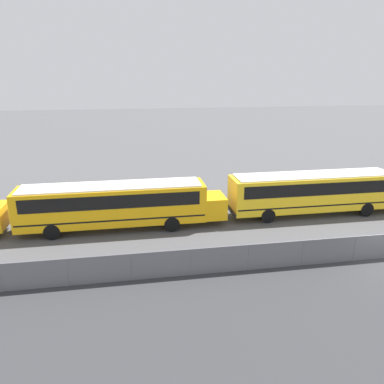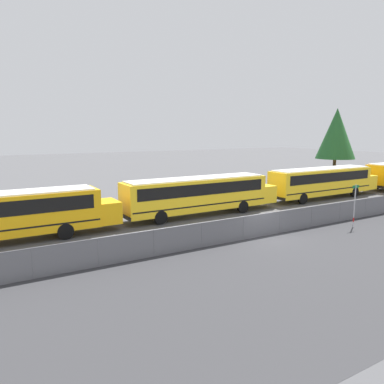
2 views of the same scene
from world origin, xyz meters
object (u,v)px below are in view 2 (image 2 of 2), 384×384
(tree_1, at_px, (336,134))
(school_bus_3, at_px, (200,193))
(school_bus_2, at_px, (0,214))
(school_bus_4, at_px, (324,180))
(street_sign, at_px, (355,205))

(tree_1, bearing_deg, school_bus_3, -161.25)
(school_bus_3, xyz_separation_m, tree_1, (28.57, 9.70, 4.57))
(school_bus_2, distance_m, tree_1, 44.41)
(school_bus_3, relative_size, school_bus_4, 1.00)
(school_bus_3, xyz_separation_m, school_bus_4, (14.84, 0.12, 0.00))
(school_bus_2, height_order, school_bus_3, same)
(school_bus_2, height_order, street_sign, school_bus_2)
(school_bus_2, xyz_separation_m, street_sign, (21.69, -8.53, -0.23))
(school_bus_3, height_order, tree_1, tree_1)
(school_bus_4, bearing_deg, school_bus_3, -179.53)
(tree_1, bearing_deg, street_sign, -138.90)
(school_bus_4, bearing_deg, school_bus_2, -179.05)
(school_bus_2, distance_m, school_bus_3, 14.44)
(school_bus_4, height_order, street_sign, school_bus_4)
(school_bus_3, distance_m, tree_1, 30.52)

